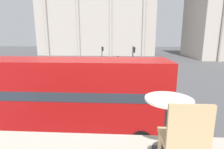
# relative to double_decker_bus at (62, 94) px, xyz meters

# --- Properties ---
(double_decker_bus) EXTENTS (10.83, 2.71, 4.06)m
(double_decker_bus) POSITION_rel_double_decker_bus_xyz_m (0.00, 0.00, 0.00)
(double_decker_bus) COLOR black
(double_decker_bus) RESTS_ON ground_plane
(cafe_dining_table) EXTENTS (0.60, 0.60, 0.73)m
(cafe_dining_table) POSITION_rel_double_decker_bus_xyz_m (3.68, -6.41, 1.92)
(cafe_dining_table) COLOR #2D2D30
(cafe_dining_table) RESTS_ON cafe_floor_slab
(cafe_chair_0) EXTENTS (0.40, 0.40, 0.91)m
(cafe_chair_0) POSITION_rel_double_decker_bus_xyz_m (3.69, -6.96, 1.90)
(cafe_chair_0) COLOR tan
(cafe_chair_0) RESTS_ON cafe_floor_slab
(plaza_building_left) EXTENTS (34.37, 12.03, 23.13)m
(plaza_building_left) POSITION_rel_double_decker_bus_xyz_m (-4.61, 46.43, 9.31)
(plaza_building_left) COLOR #BCB2A8
(plaza_building_left) RESTS_ON ground_plane
(traffic_light_near) EXTENTS (0.42, 0.24, 3.66)m
(traffic_light_near) POSITION_rel_double_decker_bus_xyz_m (2.82, 5.50, 0.14)
(traffic_light_near) COLOR black
(traffic_light_near) RESTS_ON ground_plane
(traffic_light_mid) EXTENTS (0.42, 0.24, 4.06)m
(traffic_light_mid) POSITION_rel_double_decker_bus_xyz_m (4.53, 13.71, 0.38)
(traffic_light_mid) COLOR black
(traffic_light_mid) RESTS_ON ground_plane
(traffic_light_far) EXTENTS (0.42, 0.24, 3.64)m
(traffic_light_far) POSITION_rel_double_decker_bus_xyz_m (-0.32, 21.65, 0.12)
(traffic_light_far) COLOR black
(traffic_light_far) RESTS_ON ground_plane
(pedestrian_white) EXTENTS (0.32, 0.32, 1.67)m
(pedestrian_white) POSITION_rel_double_decker_bus_xyz_m (7.64, 11.33, -1.30)
(pedestrian_white) COLOR #282B33
(pedestrian_white) RESTS_ON ground_plane
(pedestrian_black) EXTENTS (0.32, 0.32, 1.69)m
(pedestrian_black) POSITION_rel_double_decker_bus_xyz_m (2.84, 12.46, -1.29)
(pedestrian_black) COLOR #282B33
(pedestrian_black) RESTS_ON ground_plane
(pedestrian_blue) EXTENTS (0.32, 0.32, 1.61)m
(pedestrian_blue) POSITION_rel_double_decker_bus_xyz_m (-3.85, 21.77, -1.34)
(pedestrian_blue) COLOR #282B33
(pedestrian_blue) RESTS_ON ground_plane
(pedestrian_olive) EXTENTS (0.32, 0.32, 1.59)m
(pedestrian_olive) POSITION_rel_double_decker_bus_xyz_m (1.99, 11.28, -1.36)
(pedestrian_olive) COLOR #282B33
(pedestrian_olive) RESTS_ON ground_plane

